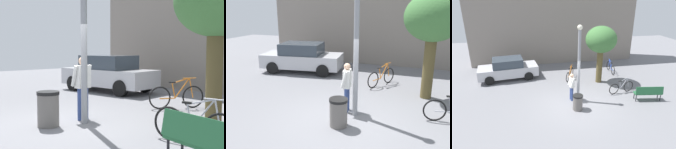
% 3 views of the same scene
% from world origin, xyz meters
% --- Properties ---
extents(ground_plane, '(36.00, 36.00, 0.00)m').
position_xyz_m(ground_plane, '(0.00, 0.00, 0.00)').
color(ground_plane, slate).
extents(lamppost, '(0.28, 0.28, 4.41)m').
position_xyz_m(lamppost, '(0.23, 0.27, 2.44)').
color(lamppost, gray).
rests_on(lamppost, ground_plane).
extents(person_by_lamppost, '(0.33, 0.61, 1.67)m').
position_xyz_m(person_by_lamppost, '(-0.12, 0.47, 0.97)').
color(person_by_lamppost, '#334784').
rests_on(person_by_lamppost, ground_plane).
extents(park_bench, '(1.65, 0.71, 0.92)m').
position_xyz_m(park_bench, '(4.28, -0.43, 0.55)').
color(park_bench, '#236038').
rests_on(park_bench, ground_plane).
extents(plaza_tree, '(2.09, 2.09, 3.95)m').
position_xyz_m(plaza_tree, '(2.38, 2.73, 2.97)').
color(plaza_tree, brown).
rests_on(plaza_tree, ground_plane).
extents(bicycle_orange, '(0.91, 1.61, 0.97)m').
position_xyz_m(bicycle_orange, '(0.48, 3.64, 0.38)').
color(bicycle_orange, black).
rests_on(bicycle_orange, ground_plane).
extents(bicycle_silver, '(1.79, 0.40, 0.97)m').
position_xyz_m(bicycle_silver, '(3.20, 0.81, 0.38)').
color(bicycle_silver, black).
rests_on(bicycle_silver, ground_plane).
extents(parked_car_silver, '(4.39, 2.26, 1.55)m').
position_xyz_m(parked_car_silver, '(-3.97, 4.57, 0.77)').
color(parked_car_silver, '#B7B7BC').
rests_on(parked_car_silver, ground_plane).
extents(trash_bin, '(0.55, 0.55, 0.86)m').
position_xyz_m(trash_bin, '(-0.02, -0.63, 0.44)').
color(trash_bin, '#66605B').
rests_on(trash_bin, ground_plane).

